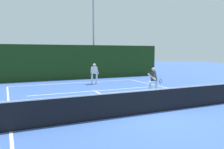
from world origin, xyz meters
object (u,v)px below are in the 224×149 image
tennis_ball (147,91)px  tennis_ball_extra (60,99)px  light_pole (93,25)px  player_far (94,73)px  player_near (153,79)px

tennis_ball → tennis_ball_extra: size_ratio=1.00×
tennis_ball_extra → light_pole: light_pole is taller
tennis_ball → tennis_ball_extra: (-5.67, -0.04, 0.00)m
player_far → light_pole: size_ratio=0.19×
player_near → tennis_ball_extra: bearing=-37.0°
player_far → light_pole: light_pole is taller
player_far → tennis_ball: bearing=136.4°
player_near → tennis_ball_extra: 5.69m
tennis_ball_extra → tennis_ball: bearing=0.4°
tennis_ball → player_far: bearing=111.1°
player_near → player_far: (-1.77, 5.59, 0.02)m
player_near → tennis_ball_extra: player_near is taller
player_near → player_far: size_ratio=0.99×
tennis_ball → light_pole: bearing=90.5°
tennis_ball → tennis_ball_extra: bearing=-179.6°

